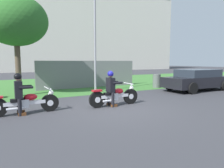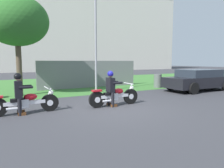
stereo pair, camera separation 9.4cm
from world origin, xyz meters
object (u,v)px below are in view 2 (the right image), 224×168
at_px(tree_roadside, 17,21).
at_px(car_parked, 199,80).
at_px(rider_lead, 111,86).
at_px(motorcycle_follow, 25,103).
at_px(trash_can, 158,81).
at_px(motorcycle_lead, 115,96).
at_px(streetlight_pole, 97,25).
at_px(rider_follow, 19,90).

bearing_deg(tree_roadside, car_parked, -18.41).
height_order(rider_lead, car_parked, rider_lead).
xyz_separation_m(motorcycle_follow, trash_can, (8.60, 3.19, 0.07)).
bearing_deg(motorcycle_lead, motorcycle_follow, 173.96).
distance_m(motorcycle_lead, rider_lead, 0.46).
bearing_deg(trash_can, streetlight_pole, 179.06).
bearing_deg(tree_roadside, motorcycle_follow, -92.63).
bearing_deg(rider_lead, rider_follow, 173.96).
relative_size(rider_lead, motorcycle_follow, 0.63).
bearing_deg(rider_follow, motorcycle_lead, -5.79).
height_order(motorcycle_follow, rider_follow, rider_follow).
xyz_separation_m(streetlight_pole, car_parked, (5.58, -2.37, -3.08)).
bearing_deg(motorcycle_lead, rider_lead, 179.15).
xyz_separation_m(motorcycle_lead, streetlight_pole, (0.95, 3.61, 3.36)).
distance_m(trash_can, car_parked, 2.59).
bearing_deg(rider_follow, streetlight_pole, 36.81).
bearing_deg(rider_lead, streetlight_pole, 72.83).
height_order(motorcycle_lead, trash_can, trash_can).
bearing_deg(rider_lead, car_parked, 10.56).
distance_m(streetlight_pole, trash_can, 5.49).
bearing_deg(motorcycle_lead, rider_follow, 174.21).
relative_size(rider_follow, car_parked, 0.31).
bearing_deg(motorcycle_follow, motorcycle_lead, -6.04).
relative_size(rider_lead, tree_roadside, 0.28).
bearing_deg(trash_can, motorcycle_follow, -159.62).
relative_size(motorcycle_lead, trash_can, 2.40).
bearing_deg(streetlight_pole, tree_roadside, 168.44).
distance_m(rider_lead, car_parked, 6.81).
xyz_separation_m(motorcycle_lead, rider_lead, (-0.17, 0.00, 0.43)).
distance_m(rider_lead, trash_can, 6.56).
height_order(motorcycle_lead, motorcycle_follow, motorcycle_lead).
relative_size(rider_lead, rider_follow, 1.01).
height_order(motorcycle_follow, car_parked, car_parked).
relative_size(motorcycle_follow, car_parked, 0.50).
bearing_deg(motorcycle_follow, trash_can, 20.44).
relative_size(motorcycle_lead, rider_follow, 1.56).
xyz_separation_m(motorcycle_lead, motorcycle_follow, (-3.25, 0.35, -0.01)).
xyz_separation_m(motorcycle_follow, streetlight_pole, (4.20, 3.27, 3.37)).
bearing_deg(car_parked, rider_follow, -173.51).
relative_size(rider_follow, trash_can, 1.54).
height_order(rider_follow, streetlight_pole, streetlight_pole).
xyz_separation_m(motorcycle_lead, tree_roadside, (-3.06, 4.43, 3.35)).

